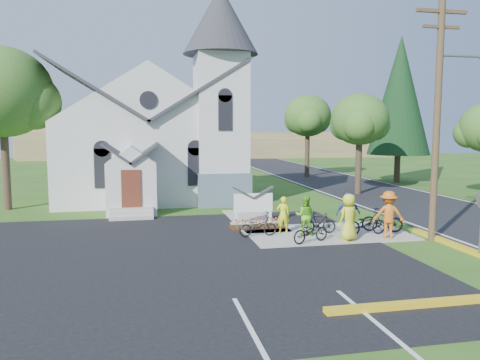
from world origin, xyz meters
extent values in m
plane|color=#2B5518|center=(0.00, 0.00, 0.00)|extent=(120.00, 120.00, 0.00)
cube|color=black|center=(-7.00, -2.00, 0.01)|extent=(20.00, 16.00, 0.02)
cube|color=black|center=(10.00, 15.00, 0.01)|extent=(8.00, 90.00, 0.02)
cube|color=#9F9890|center=(1.50, 0.50, 0.03)|extent=(7.00, 4.00, 0.05)
cube|color=silver|center=(-6.00, 13.00, 2.50)|extent=(11.00, 9.00, 5.00)
cube|color=slate|center=(-1.70, 9.70, 1.00)|extent=(3.20, 3.20, 2.00)
cube|color=silver|center=(-1.70, 9.70, 4.50)|extent=(3.00, 3.00, 9.00)
cone|color=#2B2B31|center=(-1.70, 9.70, 11.00)|extent=(4.50, 4.50, 4.00)
cube|color=silver|center=(-7.00, 7.30, 1.40)|extent=(2.60, 2.40, 2.80)
cube|color=#5B291A|center=(-7.00, 6.07, 1.50)|extent=(1.00, 0.10, 2.00)
cube|color=#9F9890|center=(-1.20, 3.20, 0.05)|extent=(2.20, 0.40, 0.10)
cube|color=white|center=(-2.05, 3.20, 0.55)|extent=(0.12, 0.12, 1.00)
cube|color=white|center=(-0.35, 3.20, 0.55)|extent=(0.12, 0.12, 1.00)
cube|color=white|center=(-1.20, 3.20, 1.05)|extent=(1.90, 0.14, 0.90)
cube|color=#3B2310|center=(-1.20, 2.30, 0.04)|extent=(2.60, 1.10, 0.07)
cylinder|color=#483724|center=(5.30, -1.50, 5.00)|extent=(0.28, 0.28, 10.00)
cube|color=#483724|center=(5.30, -1.50, 9.20)|extent=(2.20, 0.14, 0.14)
cube|color=#483724|center=(5.30, -1.50, 8.60)|extent=(1.60, 0.12, 0.12)
cylinder|color=gray|center=(6.40, -1.50, 7.50)|extent=(2.20, 0.10, 0.10)
cylinder|color=#3C2921|center=(-14.00, 10.00, 2.48)|extent=(0.44, 0.44, 4.95)
ellipsoid|color=#2A5E20|center=(-14.00, 10.00, 6.63)|extent=(5.60, 5.60, 5.04)
cylinder|color=#3C2921|center=(8.50, 12.00, 2.02)|extent=(0.44, 0.44, 4.05)
ellipsoid|color=#2A5E20|center=(8.50, 12.00, 5.25)|extent=(4.00, 4.00, 3.60)
cylinder|color=#3C2921|center=(9.00, 24.00, 2.25)|extent=(0.44, 0.44, 4.50)
ellipsoid|color=#2A5E20|center=(9.00, 24.00, 5.82)|extent=(4.40, 4.40, 3.96)
cylinder|color=#3C2921|center=(15.00, 18.00, 1.20)|extent=(0.50, 0.50, 2.40)
cone|color=black|center=(15.00, 18.00, 7.40)|extent=(5.20, 5.20, 10.00)
cube|color=olive|center=(6.00, 56.00, 2.00)|extent=(60.00, 8.00, 4.00)
cube|color=olive|center=(-10.00, 58.00, 2.80)|extent=(30.00, 6.00, 5.60)
cube|color=olive|center=(22.00, 54.00, 1.50)|extent=(25.00, 6.00, 3.00)
imported|color=#D6E51A|center=(-0.39, 0.89, 0.85)|extent=(0.63, 0.45, 1.61)
imported|color=black|center=(-1.65, 0.43, 0.48)|extent=(1.66, 0.64, 0.86)
imported|color=#5DB922|center=(0.41, 0.29, 0.90)|extent=(1.01, 0.91, 1.70)
imported|color=black|center=(1.12, 0.52, 0.50)|extent=(1.55, 0.73, 0.90)
imported|color=#2430B5|center=(2.20, -0.11, 0.98)|extent=(1.09, 0.46, 1.85)
imported|color=black|center=(0.17, -1.06, 0.51)|extent=(1.85, 1.20, 0.92)
imported|color=orange|center=(3.64, -0.91, 1.04)|extent=(1.44, 1.11, 1.97)
imported|color=black|center=(3.97, 0.17, 0.58)|extent=(1.80, 1.19, 1.06)
imported|color=#CDD728|center=(1.81, -1.02, 1.01)|extent=(1.10, 0.92, 1.93)
imported|color=black|center=(2.97, -0.27, 0.55)|extent=(1.98, 0.89, 1.01)
camera|label=1|loc=(-6.31, -18.50, 4.61)|focal=35.00mm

